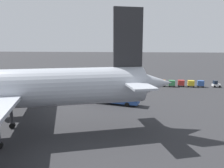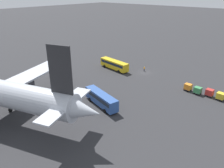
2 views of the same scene
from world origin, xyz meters
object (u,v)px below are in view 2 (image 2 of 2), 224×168
Objects in this scene: cargo_cart_yellow at (221,96)px; cargo_cart_red at (210,92)px; cargo_cart_orange at (188,87)px; worker_person at (144,69)px; shuttle_bus_far at (101,98)px; shuttle_bus_near at (114,64)px; cargo_cart_green at (198,90)px.

cargo_cart_yellow is 1.00× the size of cargo_cart_red.
worker_person is at bearing -16.60° from cargo_cart_orange.
cargo_cart_yellow is 3.00m from cargo_cart_red.
cargo_cart_yellow is at bearing 168.56° from worker_person.
shuttle_bus_far is at bearing 60.07° from cargo_cart_orange.
shuttle_bus_near is 5.99× the size of cargo_cart_orange.
shuttle_bus_far is 6.81× the size of worker_person.
cargo_cart_yellow is 5.96m from cargo_cart_green.
cargo_cart_green is (-30.98, 0.49, -0.78)m from shuttle_bus_near.
shuttle_bus_near is 30.99m from cargo_cart_green.
cargo_cart_red and cargo_cart_orange have the same top height.
cargo_cart_red is 1.00× the size of cargo_cart_orange.
shuttle_bus_far is at bearing 130.77° from shuttle_bus_near.
shuttle_bus_near reaches higher than cargo_cart_yellow.
shuttle_bus_far is at bearing 100.91° from worker_person.
worker_person is 0.82× the size of cargo_cart_yellow.
cargo_cart_yellow is at bearing 179.80° from cargo_cart_orange.
shuttle_bus_near is 5.99× the size of cargo_cart_yellow.
cargo_cart_red reaches higher than worker_person.
shuttle_bus_far is at bearing 50.43° from cargo_cart_red.
cargo_cart_yellow is 1.00× the size of cargo_cart_green.
shuttle_bus_far is at bearing 45.87° from cargo_cart_yellow.
cargo_cart_green is 3.00m from cargo_cart_orange.
shuttle_bus_far reaches higher than cargo_cart_orange.
shuttle_bus_near is 10.99m from worker_person.
cargo_cart_green is at bearing -173.35° from shuttle_bus_near.
shuttle_bus_far is 5.59× the size of cargo_cart_orange.
shuttle_bus_near is 33.97m from cargo_cart_red.
cargo_cart_orange is (2.98, -0.41, 0.00)m from cargo_cart_green.
cargo_cart_yellow is (-22.01, -22.68, -0.83)m from shuttle_bus_far.
shuttle_bus_near is 28.01m from cargo_cart_orange.
worker_person is 25.02m from cargo_cart_red.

